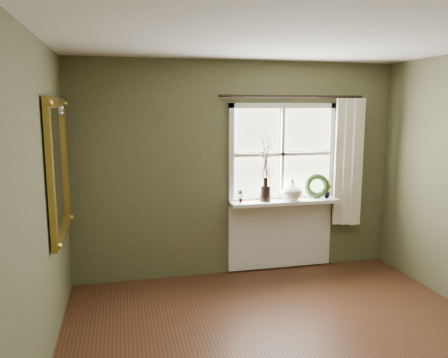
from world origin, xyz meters
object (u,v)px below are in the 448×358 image
gilt_mirror (58,168)px  dark_jug (265,193)px  cream_vase (292,189)px  wreath (317,189)px

gilt_mirror → dark_jug: bearing=15.9°
cream_vase → wreath: 0.35m
cream_vase → gilt_mirror: (-2.61, -0.65, 0.44)m
dark_jug → wreath: (0.69, 0.04, 0.02)m
dark_jug → wreath: bearing=3.3°
wreath → gilt_mirror: gilt_mirror is taller
dark_jug → cream_vase: bearing=0.0°
dark_jug → cream_vase: size_ratio=0.76×
dark_jug → wreath: wreath is taller
cream_vase → gilt_mirror: 2.73m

